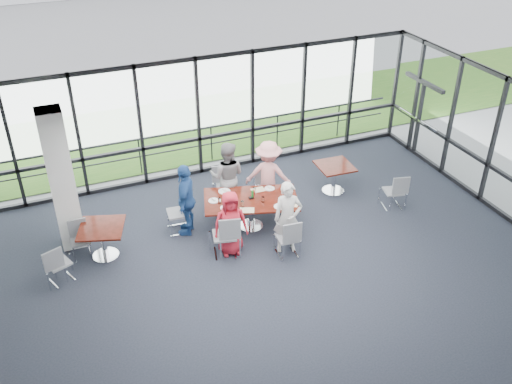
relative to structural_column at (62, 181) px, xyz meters
name	(u,v)px	position (x,y,z in m)	size (l,w,h in m)	color
floor	(277,285)	(3.60, -3.00, -1.61)	(12.00, 10.00, 0.02)	#1E232D
ceiling	(281,142)	(3.60, -3.00, 1.60)	(12.00, 10.00, 0.04)	silver
curtain_wall_back	(198,118)	(3.60, 2.00, 0.00)	(12.00, 0.10, 3.20)	white
exit_door	(419,119)	(9.60, 0.75, -0.55)	(0.12, 1.60, 2.10)	black
structural_column	(62,181)	(0.00, 0.00, 0.00)	(0.50, 0.50, 3.20)	white
apron	(156,106)	(3.60, 7.00, -1.62)	(80.00, 70.00, 0.02)	gray
grass_strip	(172,128)	(3.60, 5.00, -1.59)	(80.00, 5.00, 0.01)	#27591B
guard_rail	(194,146)	(3.60, 2.60, -1.10)	(0.06, 0.06, 12.00)	#2D2D33
main_table	(251,203)	(3.88, -0.90, -0.96)	(2.35, 1.72, 0.75)	#351008
side_table_left	(102,231)	(0.57, -0.74, -0.96)	(1.16, 1.16, 0.75)	#351008
side_table_right	(335,169)	(6.41, -0.24, -0.97)	(0.90, 0.90, 0.75)	#351008
diner_near_left	(230,223)	(3.12, -1.63, -0.85)	(0.73, 0.47, 1.49)	red
diner_near_right	(288,218)	(4.27, -2.02, -0.77)	(0.60, 0.44, 1.66)	silver
diner_far_left	(227,176)	(3.66, 0.05, -0.72)	(0.85, 0.53, 1.75)	gray
diner_far_right	(268,175)	(4.61, -0.23, -0.74)	(1.11, 0.58, 1.73)	pink
diner_end	(186,199)	(2.48, -0.53, -0.74)	(1.01, 0.55, 1.72)	#214989
chair_main_nl	(224,235)	(2.97, -1.66, -1.11)	(0.48, 0.48, 0.99)	gray
chair_main_nr	(287,237)	(4.20, -2.18, -1.15)	(0.44, 0.44, 0.89)	gray
chair_main_fl	(225,186)	(3.70, 0.33, -1.15)	(0.44, 0.44, 0.89)	gray
chair_main_fr	(267,187)	(4.64, -0.05, -1.19)	(0.40, 0.40, 0.82)	gray
chair_main_end	(178,213)	(2.30, -0.43, -1.12)	(0.47, 0.47, 0.97)	gray
chair_spare_la	(58,263)	(-0.40, -1.21, -1.16)	(0.43, 0.43, 0.87)	gray
chair_spare_lb	(80,241)	(0.11, -0.57, -1.19)	(0.40, 0.40, 0.82)	gray
chair_spare_r	(393,191)	(7.37, -1.44, -1.16)	(0.43, 0.43, 0.89)	gray
plate_nl	(226,208)	(3.23, -1.04, -0.84)	(0.25, 0.25, 0.01)	white
plate_nr	(280,206)	(4.35, -1.45, -0.84)	(0.27, 0.27, 0.01)	white
plate_fl	(224,191)	(3.44, -0.37, -0.84)	(0.28, 0.28, 0.01)	white
plate_fr	(270,188)	(4.45, -0.65, -0.84)	(0.24, 0.24, 0.01)	white
plate_end	(214,201)	(3.07, -0.66, -0.84)	(0.24, 0.24, 0.01)	white
tumbler_a	(242,204)	(3.58, -1.14, -0.78)	(0.07, 0.07, 0.15)	white
tumbler_b	(263,199)	(4.08, -1.12, -0.78)	(0.07, 0.07, 0.13)	white
tumbler_c	(254,190)	(4.05, -0.70, -0.78)	(0.07, 0.07, 0.14)	white
tumbler_d	(219,201)	(3.16, -0.81, -0.78)	(0.07, 0.07, 0.14)	white
menu_a	(247,210)	(3.62, -1.30, -0.85)	(0.32, 0.22, 0.00)	silver
menu_b	(292,204)	(4.64, -1.47, -0.85)	(0.27, 0.19, 0.00)	silver
menu_c	(258,190)	(4.18, -0.60, -0.85)	(0.31, 0.22, 0.00)	silver
condiment_caddy	(251,198)	(3.89, -0.89, -0.83)	(0.10, 0.07, 0.04)	black
ketchup_bottle	(254,194)	(3.96, -0.86, -0.76)	(0.06, 0.06, 0.18)	#B30F10
green_bottle	(252,195)	(3.92, -0.89, -0.75)	(0.05, 0.05, 0.20)	#167D29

